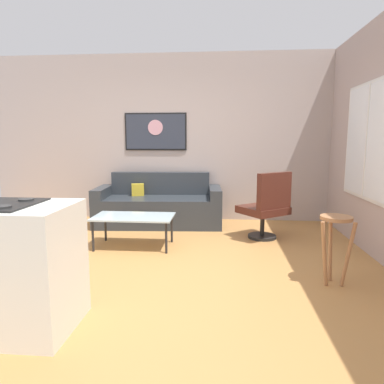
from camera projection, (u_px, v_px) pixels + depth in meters
The scene contains 8 objects.
ground at pixel (145, 269), 3.79m from camera, with size 6.40×6.40×0.04m, color #B77F44.
back_wall at pixel (174, 138), 5.96m from camera, with size 6.40×0.05×2.80m, color #AF9F99.
couch at pixel (159, 207), 5.67m from camera, with size 2.05×0.95×0.83m.
coffee_table at pixel (134, 218), 4.46m from camera, with size 1.02×0.56×0.41m.
armchair at pixel (267, 206), 4.79m from camera, with size 0.77×0.77×0.94m.
bar_stool at pixel (335, 234), 3.27m from camera, with size 0.34×0.33×0.67m.
wall_painting at pixel (156, 132), 5.93m from camera, with size 1.06×0.03×0.63m.
window at pixel (367, 141), 4.25m from camera, with size 0.03×1.38×1.43m.
Camera 1 is at (0.82, -3.56, 1.37)m, focal length 32.60 mm.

